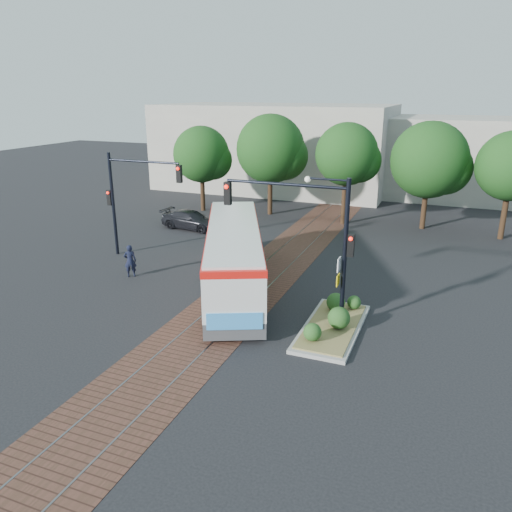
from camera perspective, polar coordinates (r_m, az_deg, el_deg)
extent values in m
plane|color=black|center=(23.14, -2.40, -5.34)|extent=(120.00, 120.00, 0.00)
cube|color=#533026|center=(26.56, 1.13, -2.10)|extent=(3.60, 40.00, 0.01)
cube|color=slate|center=(26.82, -0.37, -1.87)|extent=(0.06, 40.00, 0.01)
cube|color=slate|center=(26.32, 2.65, -2.29)|extent=(0.06, 40.00, 0.01)
cylinder|color=#382314|center=(40.73, -6.11, 7.18)|extent=(0.36, 0.36, 2.86)
sphere|color=#183711|center=(40.24, -6.27, 11.48)|extent=(4.40, 4.40, 4.40)
cylinder|color=#382314|center=(39.21, 1.62, 7.03)|extent=(0.36, 0.36, 3.12)
sphere|color=#183711|center=(38.67, 1.67, 12.14)|extent=(5.20, 5.20, 5.20)
cylinder|color=#382314|center=(36.82, 10.03, 6.21)|extent=(0.36, 0.36, 3.39)
sphere|color=#183711|center=(36.27, 10.33, 11.38)|extent=(4.40, 4.40, 4.40)
cylinder|color=#382314|center=(36.97, 18.65, 5.15)|extent=(0.36, 0.36, 2.86)
sphere|color=#183711|center=(36.40, 19.20, 10.33)|extent=(5.20, 5.20, 5.20)
cylinder|color=#382314|center=(36.27, 26.47, 4.15)|extent=(0.36, 0.36, 3.12)
sphere|color=#183711|center=(35.72, 27.20, 9.13)|extent=(4.40, 4.40, 4.40)
cube|color=#ADA899|center=(50.44, 2.34, 12.39)|extent=(22.00, 12.00, 8.00)
cube|color=#ADA899|center=(49.73, 25.81, 9.94)|extent=(18.00, 10.00, 7.00)
cube|color=#434346|center=(24.59, -2.52, -2.52)|extent=(7.03, 11.62, 0.68)
cube|color=silver|center=(24.16, -2.56, 0.27)|extent=(7.05, 11.62, 1.85)
cube|color=black|center=(24.35, -2.57, 1.14)|extent=(6.62, 10.59, 0.87)
cube|color=red|center=(23.85, -2.60, 2.71)|extent=(7.08, 11.64, 0.29)
cube|color=silver|center=(23.80, -2.61, 3.16)|extent=(6.82, 11.24, 0.14)
cube|color=black|center=(18.70, -2.52, -4.04)|extent=(1.46, 0.75, 0.87)
cube|color=#3792DF|center=(19.03, -2.47, -7.47)|extent=(1.97, 0.94, 0.68)
cube|color=orange|center=(23.47, 0.55, -1.78)|extent=(1.86, 4.00, 1.07)
cylinder|color=black|center=(20.79, -5.57, -6.82)|extent=(0.71, 1.02, 0.97)
cylinder|color=black|center=(20.79, 0.63, -6.73)|extent=(0.71, 1.02, 0.97)
cylinder|color=black|center=(28.10, -4.83, 0.05)|extent=(0.71, 1.02, 0.97)
cylinder|color=black|center=(28.10, -0.27, 0.11)|extent=(0.71, 1.02, 0.97)
cube|color=gray|center=(20.87, 8.69, -8.11)|extent=(2.20, 5.20, 0.15)
cube|color=olive|center=(20.82, 8.70, -7.83)|extent=(1.90, 4.80, 0.08)
sphere|color=#1E4719|center=(19.33, 6.47, -8.59)|extent=(0.70, 0.70, 0.70)
sphere|color=#1E4719|center=(20.37, 9.46, -6.95)|extent=(0.90, 0.90, 0.90)
sphere|color=#1E4719|center=(21.92, 9.11, -5.19)|extent=(0.80, 0.80, 0.80)
sphere|color=#1E4719|center=(22.28, 11.14, -5.18)|extent=(0.60, 0.60, 0.60)
cylinder|color=black|center=(19.80, 10.10, 0.17)|extent=(0.18, 0.18, 6.00)
cylinder|color=black|center=(19.79, 3.37, 8.19)|extent=(5.00, 0.12, 0.12)
cube|color=black|center=(20.80, -3.25, 7.15)|extent=(0.28, 0.22, 0.95)
sphere|color=#FF190C|center=(20.62, -3.43, 7.90)|extent=(0.18, 0.18, 0.18)
cube|color=black|center=(19.64, 10.79, 1.20)|extent=(0.26, 0.20, 0.90)
sphere|color=#FF190C|center=(19.44, 10.77, 1.94)|extent=(0.16, 0.16, 0.16)
cube|color=white|center=(19.85, 9.45, -0.97)|extent=(0.04, 0.45, 0.55)
cube|color=yellow|center=(20.08, 9.36, -2.72)|extent=(0.04, 0.45, 0.45)
cylinder|color=black|center=(19.28, 8.24, 8.66)|extent=(1.60, 0.08, 0.08)
sphere|color=silver|center=(19.49, 5.92, 8.71)|extent=(0.24, 0.24, 0.24)
cylinder|color=black|center=(30.25, -16.00, 5.67)|extent=(0.18, 0.18, 6.00)
cylinder|color=black|center=(28.49, -12.81, 10.49)|extent=(4.50, 0.12, 0.12)
cube|color=black|center=(27.37, -8.77, 9.25)|extent=(0.28, 0.22, 0.95)
sphere|color=#FF190C|center=(27.21, -8.95, 9.83)|extent=(0.18, 0.18, 0.18)
cube|color=black|center=(30.30, -16.40, 6.43)|extent=(0.26, 0.20, 0.90)
sphere|color=#FF190C|center=(30.15, -16.60, 6.93)|extent=(0.16, 0.16, 0.16)
imported|color=black|center=(26.81, -14.19, -0.53)|extent=(0.75, 0.69, 1.73)
imported|color=black|center=(35.45, -7.43, 4.12)|extent=(4.57, 2.22, 1.28)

